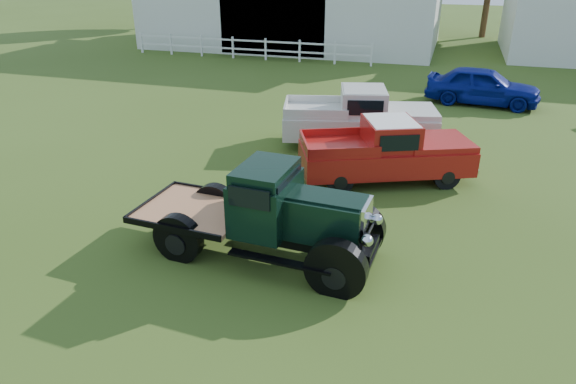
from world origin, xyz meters
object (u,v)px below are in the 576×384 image
(vintage_flatbed, at_px, (262,211))
(red_pickup, at_px, (386,150))
(white_pickup, at_px, (359,118))
(misc_car_blue, at_px, (483,86))

(vintage_flatbed, distance_m, red_pickup, 4.83)
(red_pickup, xyz_separation_m, white_pickup, (-1.15, 2.51, 0.06))
(vintage_flatbed, height_order, white_pickup, vintage_flatbed)
(vintage_flatbed, distance_m, white_pickup, 7.02)
(red_pickup, height_order, white_pickup, white_pickup)
(white_pickup, bearing_deg, red_pickup, -79.13)
(red_pickup, xyz_separation_m, misc_car_blue, (2.67, 8.82, -0.10))
(vintage_flatbed, relative_size, white_pickup, 1.01)
(vintage_flatbed, xyz_separation_m, red_pickup, (1.81, 4.48, -0.13))
(misc_car_blue, bearing_deg, red_pickup, 169.17)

